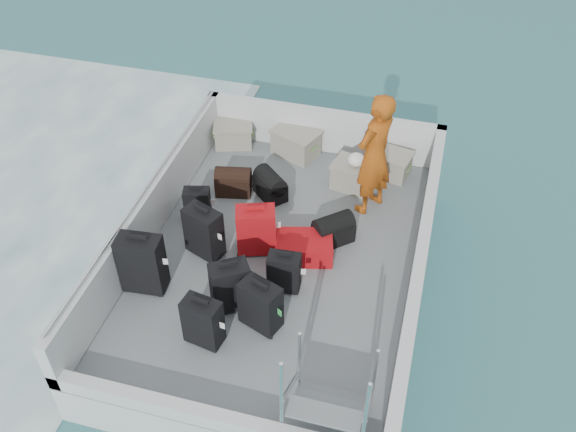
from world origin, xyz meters
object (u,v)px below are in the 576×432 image
(passenger, at_px, (374,155))
(suitcase_3, at_px, (203,322))
(crate_0, at_px, (234,135))
(suitcase_6, at_px, (260,306))
(crate_2, at_px, (355,177))
(suitcase_5, at_px, (256,231))
(suitcase_8, at_px, (304,248))
(crate_3, at_px, (389,164))
(suitcase_1, at_px, (204,233))
(crate_1, at_px, (296,143))
(suitcase_0, at_px, (142,264))
(suitcase_2, at_px, (198,205))
(suitcase_4, at_px, (230,287))
(suitcase_7, at_px, (284,273))

(passenger, bearing_deg, suitcase_3, 2.60)
(crate_0, bearing_deg, suitcase_6, -66.25)
(suitcase_3, bearing_deg, suitcase_6, 46.15)
(crate_0, bearing_deg, crate_2, -15.17)
(suitcase_5, bearing_deg, suitcase_8, -13.18)
(suitcase_6, xyz_separation_m, crate_3, (0.99, 3.17, -0.14))
(suitcase_1, distance_m, crate_1, 2.45)
(suitcase_0, bearing_deg, suitcase_6, -11.73)
(crate_1, xyz_separation_m, crate_3, (1.44, -0.13, -0.02))
(suitcase_6, xyz_separation_m, suitcase_8, (0.20, 1.20, -0.17))
(suitcase_0, xyz_separation_m, crate_1, (1.05, 3.12, -0.20))
(suitcase_1, xyz_separation_m, crate_3, (2.01, 2.25, -0.18))
(suitcase_2, height_order, crate_0, suitcase_2)
(suitcase_1, relative_size, crate_0, 1.26)
(suitcase_1, height_order, crate_3, suitcase_1)
(suitcase_1, relative_size, suitcase_4, 1.06)
(suitcase_6, bearing_deg, suitcase_7, 101.04)
(suitcase_0, bearing_deg, suitcase_2, 78.06)
(crate_1, bearing_deg, suitcase_1, -103.41)
(suitcase_3, bearing_deg, suitcase_5, 95.34)
(suitcase_0, relative_size, suitcase_8, 1.10)
(suitcase_2, height_order, passenger, passenger)
(suitcase_0, xyz_separation_m, suitcase_8, (1.71, 1.02, -0.25))
(suitcase_5, distance_m, crate_0, 2.39)
(suitcase_2, relative_size, suitcase_5, 0.75)
(suitcase_5, xyz_separation_m, suitcase_6, (0.41, -1.14, -0.02))
(suitcase_1, bearing_deg, passenger, 59.96)
(suitcase_2, relative_size, crate_3, 0.88)
(suitcase_2, bearing_deg, suitcase_7, -46.42)
(suitcase_2, xyz_separation_m, passenger, (2.18, 0.86, 0.63))
(suitcase_2, bearing_deg, suitcase_0, -111.51)
(suitcase_1, xyz_separation_m, suitcase_7, (1.13, -0.32, -0.08))
(suitcase_8, distance_m, crate_0, 2.66)
(passenger, bearing_deg, crate_3, -161.78)
(suitcase_1, relative_size, crate_1, 1.09)
(suitcase_1, height_order, suitcase_4, suitcase_1)
(suitcase_7, relative_size, crate_0, 0.98)
(suitcase_4, relative_size, passenger, 0.37)
(suitcase_0, bearing_deg, suitcase_8, 25.97)
(suitcase_5, bearing_deg, suitcase_3, -113.15)
(suitcase_1, bearing_deg, crate_0, 122.28)
(suitcase_1, relative_size, crate_2, 1.16)
(suitcase_8, relative_size, passenger, 0.40)
(suitcase_0, relative_size, suitcase_2, 1.58)
(suitcase_2, height_order, suitcase_4, suitcase_4)
(suitcase_8, bearing_deg, suitcase_1, 88.40)
(suitcase_7, relative_size, crate_1, 0.85)
(suitcase_1, xyz_separation_m, crate_1, (0.57, 2.37, -0.16))
(suitcase_3, relative_size, suitcase_7, 1.17)
(suitcase_0, bearing_deg, suitcase_5, 36.39)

